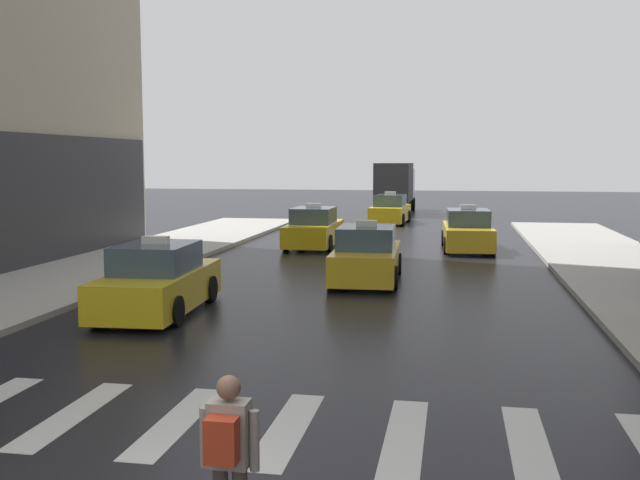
# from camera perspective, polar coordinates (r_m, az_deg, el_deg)

# --- Properties ---
(crosswalk_markings) EXTENTS (11.30, 2.80, 0.01)m
(crosswalk_markings) POSITION_cam_1_polar(r_m,az_deg,el_deg) (10.13, -6.94, -14.19)
(crosswalk_markings) COLOR silver
(crosswalk_markings) RESTS_ON ground
(taxi_lead) EXTENTS (2.12, 4.63, 1.80)m
(taxi_lead) POSITION_cam_1_polar(r_m,az_deg,el_deg) (17.33, -12.60, -3.22)
(taxi_lead) COLOR yellow
(taxi_lead) RESTS_ON ground
(taxi_second) EXTENTS (2.05, 4.60, 1.80)m
(taxi_second) POSITION_cam_1_polar(r_m,az_deg,el_deg) (21.35, 3.68, -1.31)
(taxi_second) COLOR gold
(taxi_second) RESTS_ON ground
(taxi_third) EXTENTS (1.95, 4.55, 1.80)m
(taxi_third) POSITION_cam_1_polar(r_m,az_deg,el_deg) (29.69, -0.49, 0.84)
(taxi_third) COLOR yellow
(taxi_third) RESTS_ON ground
(taxi_fourth) EXTENTS (2.08, 4.61, 1.80)m
(taxi_fourth) POSITION_cam_1_polar(r_m,az_deg,el_deg) (29.20, 11.50, 0.62)
(taxi_fourth) COLOR gold
(taxi_fourth) RESTS_ON ground
(taxi_fifth) EXTENTS (2.12, 4.63, 1.80)m
(taxi_fifth) POSITION_cam_1_polar(r_m,az_deg,el_deg) (41.06, 5.53, 2.32)
(taxi_fifth) COLOR yellow
(taxi_fifth) RESTS_ON ground
(box_truck) EXTENTS (2.32, 7.55, 3.35)m
(box_truck) POSITION_cam_1_polar(r_m,az_deg,el_deg) (48.93, 5.93, 4.27)
(box_truck) COLOR #2D2D2D
(box_truck) RESTS_ON ground
(pedestrian_with_backpack) EXTENTS (0.55, 0.43, 1.65)m
(pedestrian_with_backpack) POSITION_cam_1_polar(r_m,az_deg,el_deg) (6.75, -7.20, -16.11)
(pedestrian_with_backpack) COLOR #473D33
(pedestrian_with_backpack) RESTS_ON ground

